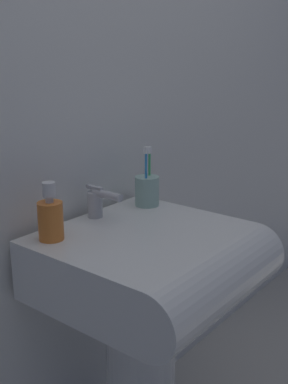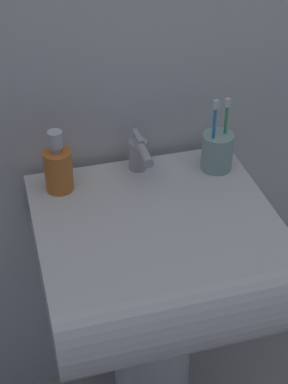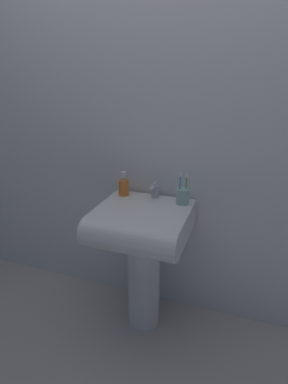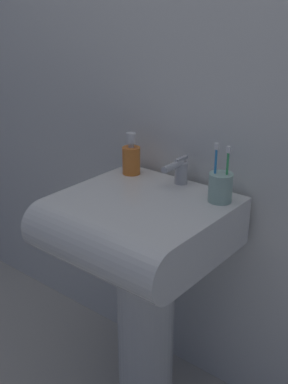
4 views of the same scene
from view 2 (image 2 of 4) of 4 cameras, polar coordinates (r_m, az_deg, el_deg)
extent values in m
cylinder|color=white|center=(1.57, 0.78, -15.50)|extent=(0.19, 0.19, 0.62)
cube|color=white|center=(1.28, 0.92, -4.77)|extent=(0.50, 0.42, 0.16)
cylinder|color=white|center=(1.14, 3.87, -11.48)|extent=(0.50, 0.16, 0.16)
cylinder|color=#B7B7BC|center=(1.35, -0.60, 3.64)|extent=(0.04, 0.04, 0.07)
cylinder|color=#B7B7BC|center=(1.29, -0.07, 3.88)|extent=(0.02, 0.10, 0.02)
cube|color=#B7B7BC|center=(1.32, -0.61, 5.39)|extent=(0.01, 0.06, 0.01)
cylinder|color=#99BFB2|center=(1.36, 7.10, 3.92)|extent=(0.07, 0.07, 0.09)
cylinder|color=#338CD8|center=(1.32, 6.72, 5.25)|extent=(0.01, 0.01, 0.15)
cube|color=white|center=(1.28, 6.99, 8.42)|extent=(0.01, 0.01, 0.02)
cylinder|color=#3FB266|center=(1.34, 7.82, 5.58)|extent=(0.01, 0.01, 0.14)
cube|color=white|center=(1.30, 8.11, 8.58)|extent=(0.01, 0.01, 0.02)
cylinder|color=orange|center=(1.29, -8.29, 2.07)|extent=(0.06, 0.06, 0.10)
cylinder|color=silver|center=(1.26, -8.51, 4.13)|extent=(0.02, 0.02, 0.01)
cylinder|color=silver|center=(1.25, -8.61, 5.10)|extent=(0.03, 0.03, 0.04)
camera|label=1|loc=(0.73, -71.72, -19.81)|focal=45.00mm
camera|label=3|loc=(0.92, 99.11, -15.36)|focal=28.00mm
camera|label=4|loc=(1.14, 77.51, -2.40)|focal=45.00mm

